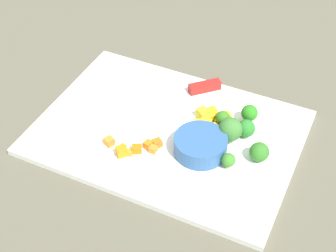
{
  "coord_description": "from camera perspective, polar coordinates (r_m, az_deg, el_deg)",
  "views": [
    {
      "loc": [
        -0.29,
        0.61,
        0.66
      ],
      "look_at": [
        0.0,
        0.0,
        0.02
      ],
      "focal_mm": 54.04,
      "sensor_mm": 36.0,
      "label": 1
    }
  ],
  "objects": [
    {
      "name": "ground_plane",
      "position": [
        0.94,
        -0.0,
        -0.97
      ],
      "size": [
        4.0,
        4.0,
        0.0
      ],
      "primitive_type": "plane",
      "color": "#565243"
    },
    {
      "name": "cutting_board",
      "position": [
        0.94,
        -0.0,
        -0.71
      ],
      "size": [
        0.47,
        0.34,
        0.01
      ],
      "primitive_type": "cube",
      "color": "white",
      "rests_on": "ground_plane"
    },
    {
      "name": "prep_bowl",
      "position": [
        0.89,
        3.69,
        -2.16
      ],
      "size": [
        0.09,
        0.09,
        0.03
      ],
      "primitive_type": "cylinder",
      "color": "#2D568E",
      "rests_on": "cutting_board"
    },
    {
      "name": "chef_knife",
      "position": [
        1.0,
        -0.46,
        3.32
      ],
      "size": [
        0.27,
        0.26,
        0.02
      ],
      "rotation": [
        0.0,
        0.0,
        0.77
      ],
      "color": "silver",
      "rests_on": "cutting_board"
    },
    {
      "name": "carrot_dice_0",
      "position": [
        0.89,
        -1.77,
        -2.59
      ],
      "size": [
        0.01,
        0.01,
        0.01
      ],
      "primitive_type": "cube",
      "rotation": [
        0.0,
        0.0,
        3.07
      ],
      "color": "orange",
      "rests_on": "cutting_board"
    },
    {
      "name": "carrot_dice_1",
      "position": [
        0.89,
        -4.44,
        -3.01
      ],
      "size": [
        0.02,
        0.02,
        0.01
      ],
      "primitive_type": "cube",
      "rotation": [
        0.0,
        0.0,
        0.37
      ],
      "color": "orange",
      "rests_on": "cutting_board"
    },
    {
      "name": "carrot_dice_2",
      "position": [
        0.9,
        -0.97,
        -2.02
      ],
      "size": [
        0.02,
        0.02,
        0.01
      ],
      "primitive_type": "cube",
      "rotation": [
        0.0,
        0.0,
        2.51
      ],
      "color": "orange",
      "rests_on": "cutting_board"
    },
    {
      "name": "carrot_dice_3",
      "position": [
        0.89,
        -3.53,
        -2.6
      ],
      "size": [
        0.02,
        0.02,
        0.01
      ],
      "primitive_type": "cube",
      "rotation": [
        0.0,
        0.0,
        2.07
      ],
      "color": "orange",
      "rests_on": "cutting_board"
    },
    {
      "name": "carrot_dice_4",
      "position": [
        0.9,
        -2.25,
        -2.13
      ],
      "size": [
        0.02,
        0.02,
        0.01
      ],
      "primitive_type": "cube",
      "rotation": [
        0.0,
        0.0,
        1.38
      ],
      "color": "orange",
      "rests_on": "cutting_board"
    },
    {
      "name": "carrot_dice_5",
      "position": [
        0.9,
        -5.12,
        -2.42
      ],
      "size": [
        0.01,
        0.01,
        0.01
      ],
      "primitive_type": "cube",
      "rotation": [
        0.0,
        0.0,
        1.3
      ],
      "color": "orange",
      "rests_on": "cutting_board"
    },
    {
      "name": "carrot_dice_6",
      "position": [
        0.91,
        -6.65,
        -1.75
      ],
      "size": [
        0.02,
        0.02,
        0.01
      ],
      "primitive_type": "cube",
      "rotation": [
        0.0,
        0.0,
        2.73
      ],
      "color": "orange",
      "rests_on": "cutting_board"
    },
    {
      "name": "carrot_dice_7",
      "position": [
        0.89,
        -5.27,
        -2.88
      ],
      "size": [
        0.02,
        0.02,
        0.02
      ],
      "primitive_type": "cube",
      "rotation": [
        0.0,
        0.0,
        0.83
      ],
      "color": "orange",
      "rests_on": "cutting_board"
    },
    {
      "name": "pepper_dice_0",
      "position": [
        0.93,
        5.25,
        -0.25
      ],
      "size": [
        0.02,
        0.02,
        0.01
      ],
      "primitive_type": "cube",
      "rotation": [
        0.0,
        0.0,
        2.78
      ],
      "color": "yellow",
      "rests_on": "cutting_board"
    },
    {
      "name": "pepper_dice_1",
      "position": [
        0.95,
        4.48,
        0.93
      ],
      "size": [
        0.03,
        0.03,
        0.02
      ],
      "primitive_type": "cube",
      "rotation": [
        0.0,
        0.0,
        2.46
      ],
      "color": "yellow",
      "rests_on": "cutting_board"
    },
    {
      "name": "pepper_dice_2",
      "position": [
        0.96,
        6.56,
        1.09
      ],
      "size": [
        0.02,
        0.02,
        0.01
      ],
      "primitive_type": "cube",
      "rotation": [
        0.0,
        0.0,
        2.45
      ],
      "color": "yellow",
      "rests_on": "cutting_board"
    },
    {
      "name": "pepper_dice_3",
      "position": [
        0.95,
        5.91,
        0.54
      ],
      "size": [
        0.02,
        0.02,
        0.01
      ],
      "primitive_type": "cube",
      "rotation": [
        0.0,
        0.0,
        1.83
      ],
      "color": "yellow",
      "rests_on": "cutting_board"
    },
    {
      "name": "pepper_dice_4",
      "position": [
        0.94,
        3.38,
        0.12
      ],
      "size": [
        0.02,
        0.02,
        0.02
      ],
      "primitive_type": "cube",
      "rotation": [
        0.0,
        0.0,
        0.31
      ],
      "color": "yellow",
      "rests_on": "cutting_board"
    },
    {
      "name": "pepper_dice_5",
      "position": [
        0.96,
        5.06,
        1.48
      ],
      "size": [
        0.03,
        0.03,
        0.02
      ],
      "primitive_type": "cube",
      "rotation": [
        0.0,
        0.0,
        0.83
      ],
      "color": "yellow",
      "rests_on": "cutting_board"
    },
    {
      "name": "pepper_dice_6",
      "position": [
        0.96,
        3.92,
        1.4
      ],
      "size": [
        0.03,
        0.03,
        0.02
      ],
      "primitive_type": "cube",
      "rotation": [
        0.0,
        0.0,
        2.61
      ],
      "color": "yellow",
      "rests_on": "cutting_board"
    },
    {
      "name": "pepper_dice_7",
      "position": [
        0.93,
        4.22,
        0.15
      ],
      "size": [
        0.02,
        0.02,
        0.02
      ],
      "primitive_type": "cube",
      "rotation": [
        0.0,
        0.0,
        1.47
      ],
      "color": "yellow",
      "rests_on": "cutting_board"
    },
    {
      "name": "broccoli_floret_0",
      "position": [
        0.92,
        8.8,
        -0.28
      ],
      "size": [
        0.03,
        0.03,
        0.03
      ],
      "color": "#8FBE62",
      "rests_on": "cutting_board"
    },
    {
      "name": "broccoli_floret_1",
      "position": [
        0.91,
        7.04,
        -0.42
      ],
      "size": [
        0.04,
        0.04,
        0.05
      ],
      "color": "#89B95A",
      "rests_on": "cutting_board"
    },
    {
      "name": "broccoli_floret_2",
      "position": [
        0.94,
        6.2,
        0.88
      ],
      "size": [
        0.03,
        0.03,
        0.03
      ],
      "color": "#98B25F",
      "rests_on": "cutting_board"
    },
    {
      "name": "broccoli_floret_3",
      "position": [
        0.95,
        9.18,
        1.42
      ],
      "size": [
        0.03,
        0.03,
        0.04
      ],
      "color": "#8EB763",
      "rests_on": "cutting_board"
    },
    {
      "name": "broccoli_floret_4",
      "position": [
        0.87,
        6.84,
        -3.86
      ],
      "size": [
        0.02,
        0.02,
        0.03
      ],
      "color": "#91C065",
      "rests_on": "cutting_board"
    },
    {
      "name": "broccoli_floret_5",
      "position": [
        0.89,
        10.29,
        -2.85
      ],
      "size": [
        0.03,
        0.03,
        0.04
      ],
      "color": "#8FB966",
      "rests_on": "cutting_board"
    }
  ]
}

